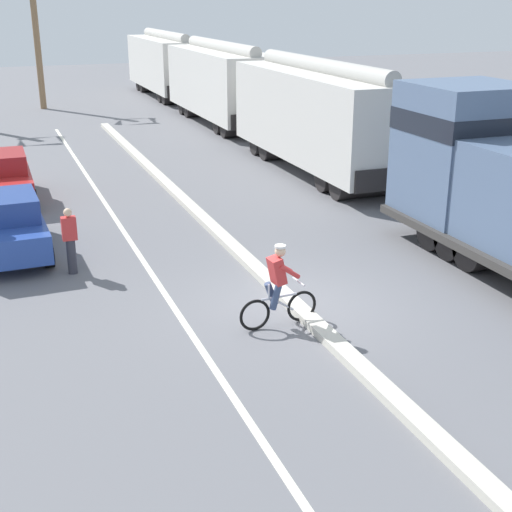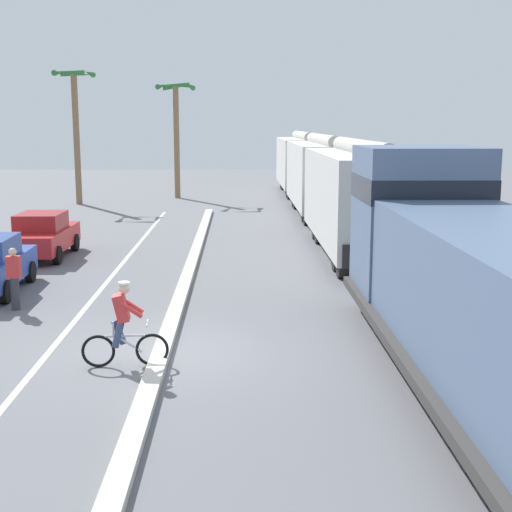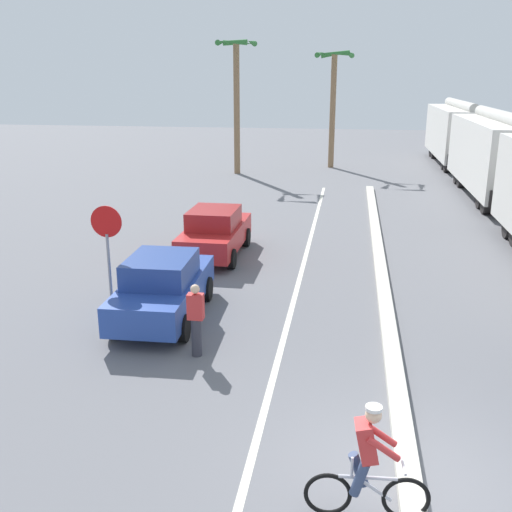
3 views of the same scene
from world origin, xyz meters
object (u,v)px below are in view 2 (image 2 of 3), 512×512
object	(u,v)px
locomotive	(463,280)
hopper_car_middle	(321,175)
hopper_car_lead	(358,199)
parked_car_red	(43,235)
hopper_car_trailing	(302,163)
pedestrian_by_cars	(14,278)
cyclist	(123,327)
palm_tree_far	(176,117)
palm_tree_near	(75,112)

from	to	relation	value
locomotive	hopper_car_middle	distance (m)	23.76
hopper_car_lead	parked_car_red	world-z (taller)	hopper_car_lead
hopper_car_middle	parked_car_red	size ratio (longest dim) A/B	2.52
locomotive	hopper_car_trailing	size ratio (longest dim) A/B	1.10
hopper_car_middle	pedestrian_by_cars	xyz separation A→B (m)	(-10.04, -18.98, -1.23)
cyclist	palm_tree_far	xyz separation A→B (m)	(-1.66, 32.25, 4.26)
hopper_car_trailing	palm_tree_near	world-z (taller)	palm_tree_near
locomotive	pedestrian_by_cars	xyz separation A→B (m)	(-10.04, 4.78, -0.95)
locomotive	cyclist	xyz separation A→B (m)	(-6.55, 0.34, -0.98)
hopper_car_lead	hopper_car_trailing	bearing A→B (deg)	90.00
palm_tree_near	palm_tree_far	size ratio (longest dim) A/B	1.06
cyclist	palm_tree_near	world-z (taller)	palm_tree_near
locomotive	cyclist	distance (m)	6.63
hopper_car_trailing	palm_tree_far	bearing A→B (deg)	-161.40
cyclist	palm_tree_near	xyz separation A→B (m)	(-7.22, 28.85, 4.57)
cyclist	palm_tree_far	bearing A→B (deg)	92.94
parked_car_red	cyclist	bearing A→B (deg)	-68.06
locomotive	palm_tree_near	size ratio (longest dim) A/B	1.50
hopper_car_lead	hopper_car_middle	xyz separation A→B (m)	(0.00, 11.60, 0.00)
cyclist	palm_tree_far	size ratio (longest dim) A/B	0.24
parked_car_red	palm_tree_far	bearing A→B (deg)	81.52
pedestrian_by_cars	hopper_car_trailing	bearing A→B (deg)	71.83
locomotive	cyclist	bearing A→B (deg)	176.99
hopper_car_lead	parked_car_red	bearing A→B (deg)	-179.54
hopper_car_trailing	pedestrian_by_cars	size ratio (longest dim) A/B	6.54
hopper_car_trailing	hopper_car_lead	bearing A→B (deg)	-90.00
hopper_car_middle	hopper_car_lead	bearing A→B (deg)	-90.00
locomotive	palm_tree_near	distance (m)	32.48
parked_car_red	palm_tree_far	xyz separation A→B (m)	(3.06, 20.53, 4.26)
parked_car_red	cyclist	distance (m)	12.64
locomotive	pedestrian_by_cars	bearing A→B (deg)	154.56
locomotive	parked_car_red	xyz separation A→B (m)	(-11.27, 12.06, -0.98)
hopper_car_lead	palm_tree_far	xyz separation A→B (m)	(-8.21, 20.44, 3.00)
hopper_car_trailing	palm_tree_near	bearing A→B (deg)	-155.89
pedestrian_by_cars	palm_tree_near	bearing A→B (deg)	98.68
hopper_car_middle	palm_tree_far	xyz separation A→B (m)	(-8.21, 8.84, 3.00)
cyclist	palm_tree_near	size ratio (longest dim) A/B	0.22
hopper_car_trailing	cyclist	bearing A→B (deg)	-100.59
hopper_car_middle	hopper_car_trailing	world-z (taller)	same
hopper_car_middle	parked_car_red	xyz separation A→B (m)	(-11.27, -11.69, -1.26)
hopper_car_trailing	parked_car_red	xyz separation A→B (m)	(-11.27, -23.29, -1.26)
hopper_car_trailing	palm_tree_far	distance (m)	9.16
parked_car_red	palm_tree_near	size ratio (longest dim) A/B	0.54
hopper_car_middle	cyclist	world-z (taller)	hopper_car_middle
hopper_car_lead	parked_car_red	size ratio (longest dim) A/B	2.52
hopper_car_trailing	pedestrian_by_cars	bearing A→B (deg)	-108.17
hopper_car_middle	cyclist	xyz separation A→B (m)	(-6.55, -23.41, -1.26)
hopper_car_lead	locomotive	bearing A→B (deg)	-90.00
hopper_car_middle	hopper_car_trailing	xyz separation A→B (m)	(0.00, 11.60, 0.00)
parked_car_red	hopper_car_middle	bearing A→B (deg)	46.05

